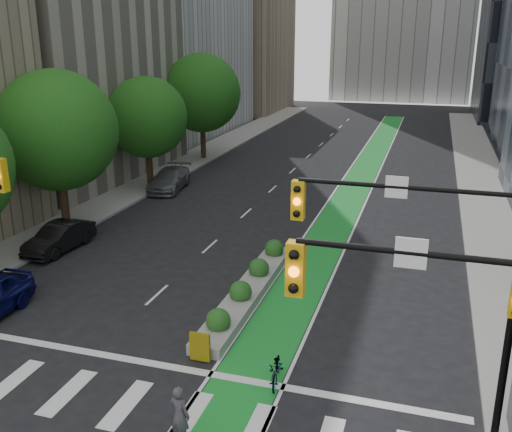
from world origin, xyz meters
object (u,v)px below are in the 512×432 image
Objects in this scene: cyclist at (180,415)px; parked_car_left_far at (169,179)px; bicycle at (277,369)px; parked_car_left_mid at (59,237)px; median_planter at (249,288)px.

cyclist is 0.33× the size of parked_car_left_far.
bicycle is 0.33× the size of parked_car_left_far.
parked_car_left_mid is at bearing -28.48° from cyclist.
parked_car_left_mid is at bearing 168.28° from median_planter.
bicycle is at bearing -64.09° from median_planter.
bicycle is at bearing -64.38° from parked_car_left_far.
bicycle is 0.40× the size of parked_car_left_mid.
cyclist is at bearing -41.17° from parked_car_left_mid.
cyclist is at bearing -125.57° from bicycle.
median_planter is 6.23m from bicycle.
median_planter is at bearing -9.02° from parked_car_left_mid.
parked_car_left_mid reaches higher than bicycle.
median_planter is 9.11m from cyclist.
median_planter is at bearing 106.85° from bicycle.
cyclist is 16.24m from parked_car_left_mid.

